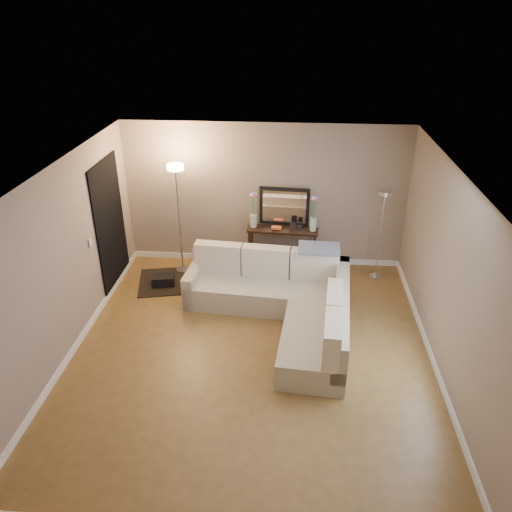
# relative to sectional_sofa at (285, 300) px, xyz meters

# --- Properties ---
(floor) EXTENTS (5.00, 5.50, 0.01)m
(floor) POSITION_rel_sectional_sofa_xyz_m (-0.43, -0.85, -0.34)
(floor) COLOR brown
(floor) RESTS_ON ground
(ceiling) EXTENTS (5.00, 5.50, 0.01)m
(ceiling) POSITION_rel_sectional_sofa_xyz_m (-0.43, -0.85, 2.27)
(ceiling) COLOR white
(ceiling) RESTS_ON ground
(wall_back) EXTENTS (5.00, 0.02, 2.60)m
(wall_back) POSITION_rel_sectional_sofa_xyz_m (-0.43, 1.91, 0.97)
(wall_back) COLOR gray
(wall_back) RESTS_ON ground
(wall_front) EXTENTS (5.00, 0.02, 2.60)m
(wall_front) POSITION_rel_sectional_sofa_xyz_m (-0.43, -3.61, 0.97)
(wall_front) COLOR gray
(wall_front) RESTS_ON ground
(wall_left) EXTENTS (0.02, 5.50, 2.60)m
(wall_left) POSITION_rel_sectional_sofa_xyz_m (-2.94, -0.85, 0.97)
(wall_left) COLOR gray
(wall_left) RESTS_ON ground
(wall_right) EXTENTS (0.02, 5.50, 2.60)m
(wall_right) POSITION_rel_sectional_sofa_xyz_m (2.08, -0.85, 0.97)
(wall_right) COLOR gray
(wall_right) RESTS_ON ground
(baseboard_back) EXTENTS (5.00, 0.03, 0.10)m
(baseboard_back) POSITION_rel_sectional_sofa_xyz_m (-0.43, 1.88, -0.28)
(baseboard_back) COLOR white
(baseboard_back) RESTS_ON ground
(baseboard_left) EXTENTS (0.03, 5.50, 0.10)m
(baseboard_left) POSITION_rel_sectional_sofa_xyz_m (-2.92, -0.85, -0.28)
(baseboard_left) COLOR white
(baseboard_left) RESTS_ON ground
(baseboard_right) EXTENTS (0.03, 5.50, 0.10)m
(baseboard_right) POSITION_rel_sectional_sofa_xyz_m (2.05, -0.85, -0.28)
(baseboard_right) COLOR white
(baseboard_right) RESTS_ON ground
(doorway) EXTENTS (0.02, 1.20, 2.20)m
(doorway) POSITION_rel_sectional_sofa_xyz_m (-2.91, 0.85, 0.77)
(doorway) COLOR black
(doorway) RESTS_ON ground
(switch_plate) EXTENTS (0.02, 0.08, 0.12)m
(switch_plate) POSITION_rel_sectional_sofa_xyz_m (-2.91, -0.00, 0.87)
(switch_plate) COLOR white
(switch_plate) RESTS_ON ground
(sectional_sofa) EXTENTS (2.63, 2.67, 0.90)m
(sectional_sofa) POSITION_rel_sectional_sofa_xyz_m (0.00, 0.00, 0.00)
(sectional_sofa) COLOR #BCB098
(sectional_sofa) RESTS_ON floor
(throw_blanket) EXTENTS (0.66, 0.40, 0.09)m
(throw_blanket) POSITION_rel_sectional_sofa_xyz_m (0.51, 0.59, 0.61)
(throw_blanket) COLOR slate
(throw_blanket) RESTS_ON sectional_sofa
(console_table) EXTENTS (1.28, 0.43, 0.77)m
(console_table) POSITION_rel_sectional_sofa_xyz_m (-0.17, 1.67, 0.10)
(console_table) COLOR black
(console_table) RESTS_ON floor
(leaning_mirror) EXTENTS (0.89, 0.11, 0.70)m
(leaning_mirror) POSITION_rel_sectional_sofa_xyz_m (-0.08, 1.82, 0.81)
(leaning_mirror) COLOR black
(leaning_mirror) RESTS_ON console_table
(table_decor) EXTENTS (0.53, 0.13, 0.13)m
(table_decor) POSITION_rel_sectional_sofa_xyz_m (-0.10, 1.63, 0.48)
(table_decor) COLOR #DA5426
(table_decor) RESTS_ON console_table
(flower_vase_left) EXTENTS (0.15, 0.12, 0.66)m
(flower_vase_left) POSITION_rel_sectional_sofa_xyz_m (-0.62, 1.70, 0.73)
(flower_vase_left) COLOR silver
(flower_vase_left) RESTS_ON console_table
(flower_vase_right) EXTENTS (0.15, 0.12, 0.66)m
(flower_vase_right) POSITION_rel_sectional_sofa_xyz_m (0.44, 1.62, 0.73)
(flower_vase_right) COLOR silver
(flower_vase_right) RESTS_ON console_table
(floor_lamp_lit) EXTENTS (0.33, 0.33, 2.00)m
(floor_lamp_lit) POSITION_rel_sectional_sofa_xyz_m (-1.89, 1.39, 1.08)
(floor_lamp_lit) COLOR silver
(floor_lamp_lit) RESTS_ON floor
(floor_lamp_unlit) EXTENTS (0.28, 0.28, 1.63)m
(floor_lamp_unlit) POSITION_rel_sectional_sofa_xyz_m (1.58, 1.43, 0.81)
(floor_lamp_unlit) COLOR silver
(floor_lamp_unlit) RESTS_ON floor
(charcoal_rug) EXTENTS (1.48, 1.23, 0.02)m
(charcoal_rug) POSITION_rel_sectional_sofa_xyz_m (-1.91, 0.99, -0.33)
(charcoal_rug) COLOR black
(charcoal_rug) RESTS_ON floor
(black_bag) EXTENTS (0.41, 0.33, 0.24)m
(black_bag) POSITION_rel_sectional_sofa_xyz_m (-2.11, 0.86, -0.27)
(black_bag) COLOR black
(black_bag) RESTS_ON charcoal_rug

